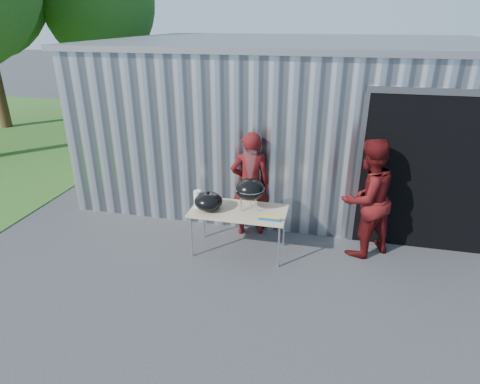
% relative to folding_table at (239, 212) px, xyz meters
% --- Properties ---
extents(ground, '(80.00, 80.00, 0.00)m').
position_rel_folding_table_xyz_m(ground, '(-0.28, -0.89, -0.71)').
color(ground, '#363639').
extents(building, '(8.20, 6.20, 3.10)m').
position_rel_folding_table_xyz_m(building, '(0.64, 3.70, 0.83)').
color(building, silver).
rests_on(building, ground).
extents(tree_far, '(3.78, 3.78, 6.26)m').
position_rel_folding_table_xyz_m(tree_far, '(-6.78, 8.11, 3.36)').
color(tree_far, '#442D19').
rests_on(tree_far, ground).
extents(folding_table, '(1.50, 0.75, 0.75)m').
position_rel_folding_table_xyz_m(folding_table, '(0.00, 0.00, 0.00)').
color(folding_table, tan).
rests_on(folding_table, ground).
extents(kettle_grill, '(0.46, 0.46, 0.94)m').
position_rel_folding_table_xyz_m(kettle_grill, '(0.16, 0.06, 0.46)').
color(kettle_grill, black).
rests_on(kettle_grill, folding_table).
extents(grill_lid, '(0.44, 0.44, 0.32)m').
position_rel_folding_table_xyz_m(grill_lid, '(-0.46, -0.10, 0.18)').
color(grill_lid, black).
rests_on(grill_lid, folding_table).
extents(paper_towels, '(0.12, 0.12, 0.28)m').
position_rel_folding_table_xyz_m(paper_towels, '(-0.65, -0.05, 0.18)').
color(paper_towels, white).
rests_on(paper_towels, folding_table).
extents(white_tub, '(0.20, 0.15, 0.10)m').
position_rel_folding_table_xyz_m(white_tub, '(-0.55, 0.18, 0.09)').
color(white_tub, white).
rests_on(white_tub, folding_table).
extents(foil_box, '(0.32, 0.05, 0.06)m').
position_rel_folding_table_xyz_m(foil_box, '(0.53, -0.25, 0.07)').
color(foil_box, '#18499F').
rests_on(foil_box, folding_table).
extents(person_cook, '(0.77, 0.62, 1.83)m').
position_rel_folding_table_xyz_m(person_cook, '(0.04, 0.67, 0.21)').
color(person_cook, '#4F0E0E').
rests_on(person_cook, ground).
extents(person_bystander, '(1.17, 1.14, 1.91)m').
position_rel_folding_table_xyz_m(person_bystander, '(1.93, 0.42, 0.24)').
color(person_bystander, '#4F0E0E').
rests_on(person_bystander, ground).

